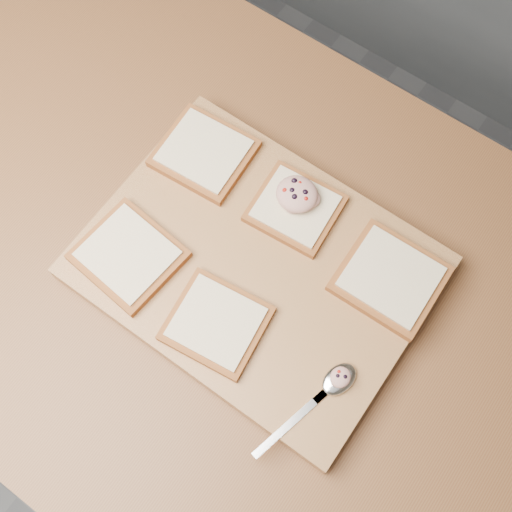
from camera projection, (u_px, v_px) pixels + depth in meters
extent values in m
plane|color=#515459|center=(221.00, 363.00, 1.77)|extent=(4.00, 4.00, 0.00)
cube|color=slate|center=(211.00, 324.00, 1.37)|extent=(1.90, 0.75, 0.84)
cube|color=brown|center=(192.00, 248.00, 0.95)|extent=(2.00, 0.80, 0.06)
cube|color=#A67947|center=(256.00, 268.00, 0.89)|extent=(0.45, 0.34, 0.04)
cube|color=#955326|center=(204.00, 154.00, 0.93)|extent=(0.13, 0.12, 0.01)
cube|color=beige|center=(204.00, 150.00, 0.92)|extent=(0.12, 0.11, 0.00)
cube|color=#955326|center=(295.00, 209.00, 0.90)|extent=(0.12, 0.11, 0.01)
cube|color=beige|center=(296.00, 206.00, 0.89)|extent=(0.11, 0.10, 0.00)
cube|color=#955326|center=(390.00, 279.00, 0.86)|extent=(0.13, 0.12, 0.01)
cube|color=beige|center=(391.00, 276.00, 0.85)|extent=(0.12, 0.10, 0.00)
cube|color=#955326|center=(129.00, 256.00, 0.87)|extent=(0.14, 0.13, 0.01)
cube|color=beige|center=(127.00, 253.00, 0.86)|extent=(0.12, 0.11, 0.00)
cube|color=#955326|center=(216.00, 324.00, 0.84)|extent=(0.13, 0.12, 0.01)
cube|color=beige|center=(216.00, 322.00, 0.83)|extent=(0.11, 0.11, 0.00)
ellipsoid|color=#D59388|center=(297.00, 194.00, 0.88)|extent=(0.06, 0.06, 0.03)
sphere|color=black|center=(305.00, 192.00, 0.87)|extent=(0.01, 0.01, 0.01)
sphere|color=black|center=(294.00, 181.00, 0.87)|extent=(0.01, 0.01, 0.01)
sphere|color=black|center=(295.00, 197.00, 0.86)|extent=(0.01, 0.01, 0.01)
sphere|color=black|center=(292.00, 191.00, 0.87)|extent=(0.01, 0.01, 0.01)
sphere|color=#A5140C|center=(306.00, 199.00, 0.86)|extent=(0.01, 0.01, 0.01)
sphere|color=#A5140C|center=(300.00, 183.00, 0.87)|extent=(0.01, 0.01, 0.01)
sphere|color=#A5140C|center=(285.00, 190.00, 0.87)|extent=(0.01, 0.01, 0.01)
ellipsoid|color=silver|center=(339.00, 379.00, 0.81)|extent=(0.04, 0.06, 0.01)
cube|color=silver|center=(324.00, 393.00, 0.81)|extent=(0.02, 0.03, 0.00)
cube|color=silver|center=(292.00, 422.00, 0.80)|extent=(0.04, 0.13, 0.00)
ellipsoid|color=#D59388|center=(340.00, 377.00, 0.80)|extent=(0.03, 0.03, 0.01)
sphere|color=black|center=(345.00, 377.00, 0.79)|extent=(0.01, 0.01, 0.01)
sphere|color=black|center=(338.00, 376.00, 0.80)|extent=(0.01, 0.01, 0.01)
sphere|color=#A5140C|center=(339.00, 372.00, 0.80)|extent=(0.01, 0.01, 0.01)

